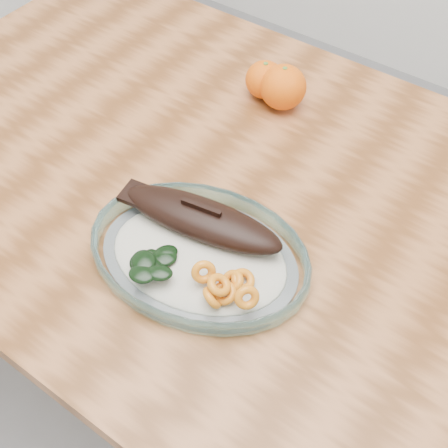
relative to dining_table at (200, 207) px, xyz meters
The scene contains 5 objects.
ground 0.65m from the dining_table, ahead, with size 3.00×3.00×0.00m, color slate.
dining_table is the anchor object (origin of this frame).
plated_meal 0.22m from the dining_table, 52.69° to the right, with size 0.66×0.66×0.08m.
orange_left 0.25m from the dining_table, 93.13° to the left, with size 0.07×0.07×0.07m, color #FF4A05.
orange_right 0.25m from the dining_table, 81.85° to the left, with size 0.08×0.08×0.08m, color #FF4A05.
Camera 1 is at (0.40, -0.50, 1.39)m, focal length 45.00 mm.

